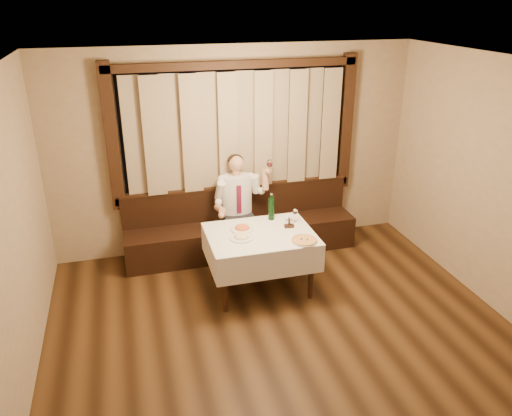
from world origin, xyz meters
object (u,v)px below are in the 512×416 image
object	(u,v)px
banquette	(241,231)
dining_table	(260,241)
seated_man	(238,199)
cruet_caddy	(289,224)
pasta_red	(242,226)
green_bottle	(271,208)
pizza	(304,240)
pasta_cream	(241,235)

from	to	relation	value
banquette	dining_table	world-z (taller)	banquette
dining_table	seated_man	xyz separation A→B (m)	(-0.04, 0.93, 0.18)
dining_table	cruet_caddy	size ratio (longest dim) A/B	10.31
pasta_red	green_bottle	size ratio (longest dim) A/B	0.84
pizza	pasta_cream	bearing A→B (deg)	158.58
banquette	pasta_red	distance (m)	1.01
dining_table	green_bottle	world-z (taller)	green_bottle
banquette	pasta_red	size ratio (longest dim) A/B	11.02
banquette	seated_man	world-z (taller)	seated_man
pasta_red	seated_man	size ratio (longest dim) A/B	0.20
banquette	pasta_red	xyz separation A→B (m)	(-0.19, -0.86, 0.49)
dining_table	pasta_cream	size ratio (longest dim) A/B	4.50
dining_table	pasta_red	distance (m)	0.28
pizza	green_bottle	size ratio (longest dim) A/B	0.90
banquette	cruet_caddy	world-z (taller)	banquette
pasta_red	cruet_caddy	distance (m)	0.57
banquette	pizza	xyz separation A→B (m)	(0.43, -1.36, 0.46)
pasta_red	pasta_cream	distance (m)	0.24
pasta_red	cruet_caddy	bearing A→B (deg)	-9.55
dining_table	green_bottle	size ratio (longest dim) A/B	3.66
pizza	pasta_cream	xyz separation A→B (m)	(-0.68, 0.27, 0.03)
banquette	seated_man	xyz separation A→B (m)	(-0.04, -0.09, 0.52)
pizza	green_bottle	xyz separation A→B (m)	(-0.19, 0.69, 0.13)
green_bottle	cruet_caddy	size ratio (longest dim) A/B	2.82
cruet_caddy	seated_man	bearing A→B (deg)	121.97
dining_table	pasta_cream	world-z (taller)	pasta_cream
pasta_red	pasta_cream	world-z (taller)	pasta_red
banquette	cruet_caddy	distance (m)	1.14
dining_table	pasta_red	bearing A→B (deg)	139.17
pasta_red	seated_man	bearing A→B (deg)	79.68
dining_table	green_bottle	xyz separation A→B (m)	(0.24, 0.35, 0.25)
pizza	seated_man	distance (m)	1.36
dining_table	pizza	bearing A→B (deg)	-38.15
pasta_cream	seated_man	distance (m)	1.02
seated_man	pasta_cream	bearing A→B (deg)	-101.62
cruet_caddy	pizza	bearing A→B (deg)	-77.60
pasta_cream	green_bottle	distance (m)	0.66
banquette	pasta_cream	xyz separation A→B (m)	(-0.25, -1.09, 0.48)
banquette	cruet_caddy	size ratio (longest dim) A/B	25.97
pizza	green_bottle	world-z (taller)	green_bottle
pasta_red	dining_table	bearing A→B (deg)	-40.83
pasta_red	seated_man	world-z (taller)	seated_man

